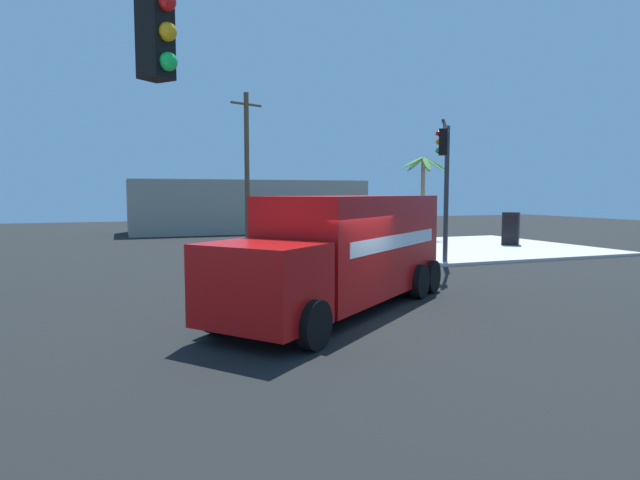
{
  "coord_description": "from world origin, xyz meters",
  "views": [
    {
      "loc": [
        -5.37,
        -11.52,
        3.07
      ],
      "look_at": [
        -0.56,
        1.26,
        1.87
      ],
      "focal_mm": 29.92,
      "sensor_mm": 36.0,
      "label": 1
    }
  ],
  "objects": [
    {
      "name": "utility_pole",
      "position": [
        2.03,
        20.85,
        4.72
      ],
      "size": [
        2.08,
        0.95,
        9.15
      ],
      "color": "brown",
      "rests_on": "ground"
    },
    {
      "name": "sidewalk_corner_far",
      "position": [
        13.03,
        13.03,
        0.07
      ],
      "size": [
        11.64,
        11.64,
        0.14
      ],
      "primitive_type": "cube",
      "color": "beige",
      "rests_on": "ground"
    },
    {
      "name": "traffic_light_secondary",
      "position": [
        6.97,
        6.93,
        3.9
      ],
      "size": [
        2.32,
        3.06,
        5.75
      ],
      "color": "#38383D",
      "rests_on": "sidewalk_corner_far"
    },
    {
      "name": "vending_machine_red",
      "position": [
        15.41,
        12.9,
        1.07
      ],
      "size": [
        1.16,
        1.17,
        1.85
      ],
      "color": "black",
      "rests_on": "sidewalk_corner_far"
    },
    {
      "name": "building_backdrop",
      "position": [
        4.28,
        30.3,
        2.03
      ],
      "size": [
        18.21,
        6.0,
        4.06
      ],
      "primitive_type": "cube",
      "color": "gray",
      "rests_on": "ground"
    },
    {
      "name": "ground_plane",
      "position": [
        0.0,
        0.0,
        0.0
      ],
      "size": [
        100.0,
        100.0,
        0.0
      ],
      "primitive_type": "plane",
      "color": "black"
    },
    {
      "name": "delivery_truck",
      "position": [
        0.18,
        1.34,
        1.56
      ],
      "size": [
        8.25,
        7.36,
        3.0
      ],
      "color": "red",
      "rests_on": "ground"
    },
    {
      "name": "palm_tree_far",
      "position": [
        12.82,
        18.13,
        3.84
      ],
      "size": [
        3.22,
        3.06,
        5.26
      ],
      "color": "#7A6647",
      "rests_on": "sidewalk_corner_far"
    }
  ]
}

